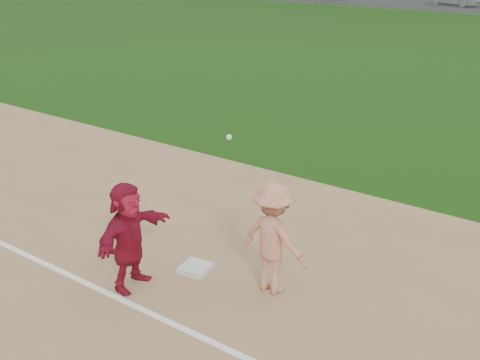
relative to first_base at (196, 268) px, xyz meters
The scene contains 5 objects.
ground 0.51m from the first_base, 73.73° to the right, with size 160.00×160.00×0.00m, color #153E0B.
foul_line 1.30m from the first_base, 83.68° to the right, with size 60.00×0.10×0.01m, color white.
first_base is the anchor object (origin of this frame).
base_runner 1.30m from the first_base, 119.67° to the right, with size 1.56×0.50×1.69m, color maroon.
first_base_play 1.55m from the first_base, 12.28° to the left, with size 1.25×0.72×2.40m.
Camera 1 is at (5.40, -5.87, 4.93)m, focal length 45.00 mm.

